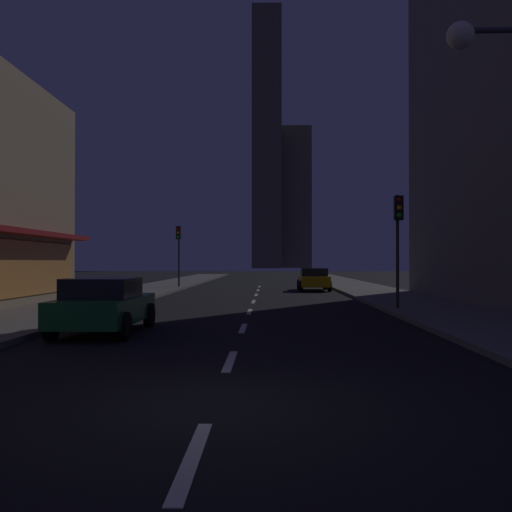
{
  "coord_description": "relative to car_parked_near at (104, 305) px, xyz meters",
  "views": [
    {
      "loc": [
        0.74,
        -7.36,
        1.88
      ],
      "look_at": [
        0.0,
        23.78,
        2.18
      ],
      "focal_mm": 39.43,
      "sensor_mm": 36.0,
      "label": 1
    }
  ],
  "objects": [
    {
      "name": "ground_plane",
      "position": [
        3.6,
        24.72,
        -0.79
      ],
      "size": [
        78.0,
        136.0,
        0.1
      ],
      "primitive_type": "cube",
      "color": "black"
    },
    {
      "name": "skyscraper_distant_mid",
      "position": [
        12.19,
        150.64,
        19.86
      ],
      "size": [
        8.86,
        7.38,
        41.21
      ],
      "primitive_type": "cube",
      "color": "#5C5745",
      "rests_on": "ground"
    },
    {
      "name": "street_lamp_right",
      "position": [
        8.98,
        -3.25,
        4.33
      ],
      "size": [
        1.96,
        0.56,
        6.58
      ],
      "color": "#38383D",
      "rests_on": "sidewalk_right"
    },
    {
      "name": "fire_hydrant_far_left",
      "position": [
        -2.3,
        13.5,
        -0.29
      ],
      "size": [
        0.42,
        0.3,
        0.65
      ],
      "color": "red",
      "rests_on": "sidewalk_left"
    },
    {
      "name": "traffic_light_far_left",
      "position": [
        -1.9,
        23.8,
        2.45
      ],
      "size": [
        0.32,
        0.48,
        4.2
      ],
      "color": "#2D2D2D",
      "rests_on": "sidewalk_left"
    },
    {
      "name": "sidewalk_left",
      "position": [
        -3.4,
        24.72,
        -0.67
      ],
      "size": [
        4.0,
        76.0,
        0.15
      ],
      "primitive_type": "cube",
      "color": "#605E59",
      "rests_on": "ground"
    },
    {
      "name": "car_parked_near",
      "position": [
        0.0,
        0.0,
        0.0
      ],
      "size": [
        1.98,
        4.24,
        1.45
      ],
      "color": "#1E722D",
      "rests_on": "ground"
    },
    {
      "name": "sidewalk_right",
      "position": [
        10.6,
        24.72,
        -0.67
      ],
      "size": [
        4.0,
        76.0,
        0.15
      ],
      "primitive_type": "cube",
      "color": "#605E59",
      "rests_on": "ground"
    },
    {
      "name": "car_parked_far",
      "position": [
        7.2,
        21.68,
        0.0
      ],
      "size": [
        1.98,
        4.24,
        1.45
      ],
      "color": "gold",
      "rests_on": "ground"
    },
    {
      "name": "skyscraper_distant_tall",
      "position": [
        3.64,
        142.23,
        35.68
      ],
      "size": [
        8.21,
        7.6,
        72.84
      ],
      "primitive_type": "cube",
      "color": "#4F4B3B",
      "rests_on": "ground"
    },
    {
      "name": "lane_marking_center",
      "position": [
        3.6,
        8.92,
        -0.73
      ],
      "size": [
        0.16,
        38.6,
        0.01
      ],
      "color": "silver",
      "rests_on": "ground"
    },
    {
      "name": "traffic_light_near_right",
      "position": [
        9.1,
        6.18,
        2.45
      ],
      "size": [
        0.32,
        0.48,
        4.2
      ],
      "color": "#2D2D2D",
      "rests_on": "sidewalk_right"
    }
  ]
}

